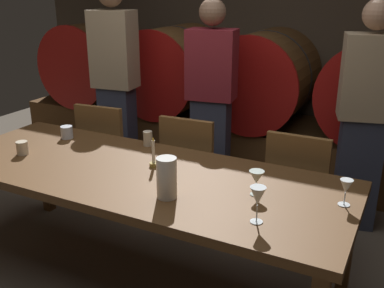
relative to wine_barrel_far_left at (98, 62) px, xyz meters
name	(u,v)px	position (x,y,z in m)	size (l,w,h in m)	color
ground_plane	(149,280)	(1.96, -2.08, -0.91)	(7.59, 7.59, 0.00)	brown
back_wall	(284,18)	(1.96, 0.55, 0.51)	(5.84, 0.24, 2.84)	#473A2D
barrel_shelf	(260,145)	(1.96, 0.00, -0.67)	(5.26, 0.90, 0.48)	brown
wine_barrel_far_left	(98,62)	(0.00, 0.00, 0.00)	(0.89, 0.96, 0.89)	brown
wine_barrel_left	(174,69)	(0.99, 0.00, 0.00)	(0.89, 0.96, 0.89)	brown
wine_barrel_center	(265,78)	(1.97, 0.00, 0.00)	(0.89, 0.96, 0.89)	brown
wine_barrel_right	(378,89)	(2.97, 0.00, 0.00)	(0.89, 0.96, 0.89)	brown
dining_table	(137,181)	(1.89, -2.06, -0.25)	(2.48, 0.94, 0.73)	brown
chair_left	(108,150)	(1.13, -1.35, -0.42)	(0.44, 0.44, 0.88)	brown
chair_center	(192,166)	(1.89, -1.34, -0.42)	(0.42, 0.42, 0.88)	brown
chair_right	(298,187)	(2.67, -1.34, -0.42)	(0.40, 0.40, 0.88)	brown
guest_left	(116,82)	(0.85, -0.82, 0.01)	(0.41, 0.28, 1.78)	#33384C
guest_center	(211,102)	(1.79, -0.82, -0.06)	(0.41, 0.30, 1.65)	#33384C
guest_right	(365,117)	(2.97, -0.76, -0.05)	(0.43, 0.33, 1.67)	#33384C
candle_center	(154,159)	(1.94, -1.95, -0.13)	(0.05, 0.05, 0.19)	olive
pitcher	(167,178)	(2.21, -2.27, -0.08)	(0.10, 0.10, 0.22)	white
wine_glass_left	(256,178)	(2.61, -2.03, -0.09)	(0.08, 0.08, 0.13)	silver
wine_glass_center	(258,197)	(2.71, -2.30, -0.06)	(0.07, 0.07, 0.18)	white
wine_glass_right	(346,187)	(3.04, -1.94, -0.09)	(0.06, 0.06, 0.14)	white
cup_left	(22,148)	(1.09, -2.16, -0.14)	(0.07, 0.07, 0.09)	beige
cup_center	(67,132)	(1.12, -1.79, -0.14)	(0.08, 0.08, 0.09)	silver
cup_right	(148,138)	(1.71, -1.66, -0.14)	(0.06, 0.06, 0.10)	beige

